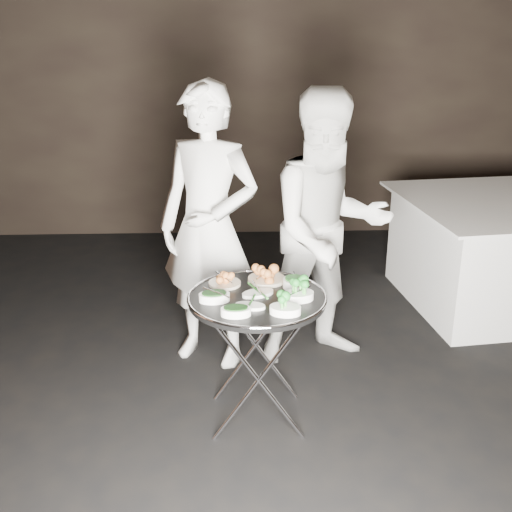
{
  "coord_description": "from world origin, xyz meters",
  "views": [
    {
      "loc": [
        -0.11,
        -3.09,
        2.2
      ],
      "look_at": [
        0.02,
        0.23,
        0.95
      ],
      "focal_mm": 45.0,
      "sensor_mm": 36.0,
      "label": 1
    }
  ],
  "objects_px": {
    "serving_tray": "(257,298)",
    "waiter_left": "(209,228)",
    "waiter_right": "(328,230)",
    "dining_table": "(498,252)",
    "tray_stand": "(257,353)"
  },
  "relations": [
    {
      "from": "waiter_left",
      "to": "serving_tray",
      "type": "bearing_deg",
      "value": -45.18
    },
    {
      "from": "serving_tray",
      "to": "waiter_right",
      "type": "bearing_deg",
      "value": 56.0
    },
    {
      "from": "serving_tray",
      "to": "dining_table",
      "type": "relative_size",
      "value": 0.51
    },
    {
      "from": "waiter_right",
      "to": "dining_table",
      "type": "distance_m",
      "value": 1.77
    },
    {
      "from": "tray_stand",
      "to": "dining_table",
      "type": "height_order",
      "value": "dining_table"
    },
    {
      "from": "dining_table",
      "to": "waiter_right",
      "type": "bearing_deg",
      "value": -151.66
    },
    {
      "from": "tray_stand",
      "to": "dining_table",
      "type": "bearing_deg",
      "value": 37.65
    },
    {
      "from": "tray_stand",
      "to": "serving_tray",
      "type": "distance_m",
      "value": 0.34
    },
    {
      "from": "serving_tray",
      "to": "tray_stand",
      "type": "bearing_deg",
      "value": 82.87
    },
    {
      "from": "serving_tray",
      "to": "waiter_left",
      "type": "relative_size",
      "value": 0.41
    },
    {
      "from": "tray_stand",
      "to": "dining_table",
      "type": "xyz_separation_m",
      "value": [
        1.99,
        1.53,
        0.01
      ]
    },
    {
      "from": "waiter_right",
      "to": "dining_table",
      "type": "height_order",
      "value": "waiter_right"
    },
    {
      "from": "tray_stand",
      "to": "dining_table",
      "type": "distance_m",
      "value": 2.51
    },
    {
      "from": "waiter_left",
      "to": "dining_table",
      "type": "xyz_separation_m",
      "value": [
        2.26,
        0.8,
        -0.49
      ]
    },
    {
      "from": "tray_stand",
      "to": "serving_tray",
      "type": "xyz_separation_m",
      "value": [
        -0.0,
        -0.0,
        0.34
      ]
    }
  ]
}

